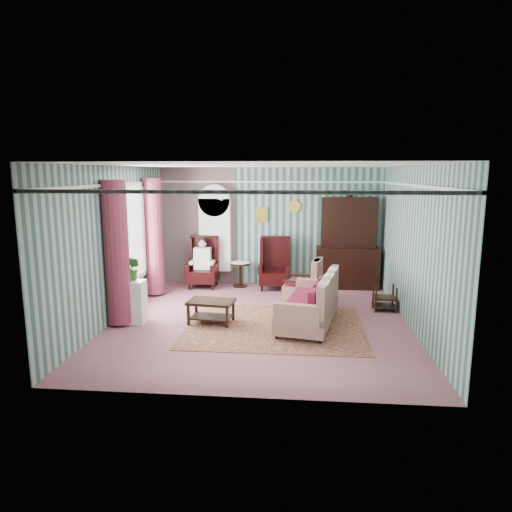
# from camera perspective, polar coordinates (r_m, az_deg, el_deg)

# --- Properties ---
(floor) EXTENTS (6.00, 6.00, 0.00)m
(floor) POSITION_cam_1_polar(r_m,az_deg,el_deg) (8.74, 0.47, -8.11)
(floor) COLOR #975867
(floor) RESTS_ON ground
(room_shell) EXTENTS (5.53, 6.02, 2.91)m
(room_shell) POSITION_cam_1_polar(r_m,az_deg,el_deg) (8.57, -3.54, 5.24)
(room_shell) COLOR #325C55
(room_shell) RESTS_ON ground
(bookcase) EXTENTS (0.80, 0.28, 2.24)m
(bookcase) POSITION_cam_1_polar(r_m,az_deg,el_deg) (11.40, -5.11, 2.01)
(bookcase) COLOR silver
(bookcase) RESTS_ON floor
(dresser_hutch) EXTENTS (1.50, 0.56, 2.36)m
(dresser_hutch) POSITION_cam_1_polar(r_m,az_deg,el_deg) (11.16, 11.43, 1.98)
(dresser_hutch) COLOR black
(dresser_hutch) RESTS_ON floor
(wingback_left) EXTENTS (0.76, 0.80, 1.25)m
(wingback_left) POSITION_cam_1_polar(r_m,az_deg,el_deg) (11.16, -6.69, -0.78)
(wingback_left) COLOR black
(wingback_left) RESTS_ON floor
(wingback_right) EXTENTS (0.76, 0.80, 1.25)m
(wingback_right) POSITION_cam_1_polar(r_m,az_deg,el_deg) (10.93, 2.32, -0.95)
(wingback_right) COLOR black
(wingback_right) RESTS_ON floor
(seated_woman) EXTENTS (0.44, 0.40, 1.18)m
(seated_woman) POSITION_cam_1_polar(r_m,az_deg,el_deg) (11.16, -6.68, -0.96)
(seated_woman) COLOR white
(seated_woman) RESTS_ON floor
(round_side_table) EXTENTS (0.50, 0.50, 0.60)m
(round_side_table) POSITION_cam_1_polar(r_m,az_deg,el_deg) (11.22, -1.99, -2.35)
(round_side_table) COLOR black
(round_side_table) RESTS_ON floor
(nest_table) EXTENTS (0.45, 0.38, 0.54)m
(nest_table) POSITION_cam_1_polar(r_m,az_deg,el_deg) (9.66, 15.75, -5.03)
(nest_table) COLOR black
(nest_table) RESTS_ON floor
(plant_stand) EXTENTS (0.55, 0.35, 0.80)m
(plant_stand) POSITION_cam_1_polar(r_m,az_deg,el_deg) (8.86, -15.43, -5.53)
(plant_stand) COLOR white
(plant_stand) RESTS_ON floor
(rug) EXTENTS (3.20, 2.60, 0.01)m
(rug) POSITION_cam_1_polar(r_m,az_deg,el_deg) (8.43, 2.36, -8.77)
(rug) COLOR #481820
(rug) RESTS_ON floor
(sofa) EXTENTS (1.27, 2.10, 1.14)m
(sofa) POSITION_cam_1_polar(r_m,az_deg,el_deg) (8.40, 6.54, -4.91)
(sofa) COLOR beige
(sofa) RESTS_ON floor
(floral_armchair) EXTENTS (1.01, 0.98, 0.99)m
(floral_armchair) POSITION_cam_1_polar(r_m,az_deg,el_deg) (9.76, 5.86, -3.16)
(floral_armchair) COLOR #BDB892
(floral_armchair) RESTS_ON floor
(coffee_table) EXTENTS (0.89, 0.64, 0.44)m
(coffee_table) POSITION_cam_1_polar(r_m,az_deg,el_deg) (8.59, -5.62, -6.96)
(coffee_table) COLOR black
(coffee_table) RESTS_ON floor
(potted_plant_a) EXTENTS (0.42, 0.38, 0.42)m
(potted_plant_a) POSITION_cam_1_polar(r_m,az_deg,el_deg) (8.68, -15.80, -1.73)
(potted_plant_a) COLOR #174A1B
(potted_plant_a) RESTS_ON plant_stand
(potted_plant_b) EXTENTS (0.29, 0.26, 0.43)m
(potted_plant_b) POSITION_cam_1_polar(r_m,az_deg,el_deg) (8.74, -15.05, -1.57)
(potted_plant_b) COLOR #184F1D
(potted_plant_b) RESTS_ON plant_stand
(potted_plant_c) EXTENTS (0.27, 0.27, 0.43)m
(potted_plant_c) POSITION_cam_1_polar(r_m,az_deg,el_deg) (8.81, -15.63, -1.51)
(potted_plant_c) COLOR #1A531B
(potted_plant_c) RESTS_ON plant_stand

